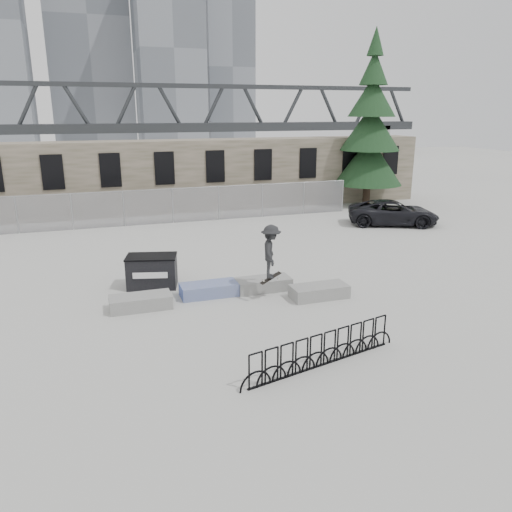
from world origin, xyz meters
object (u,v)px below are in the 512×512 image
(bike_rack, at_px, (323,350))
(spruce_tree, at_px, (370,134))
(planter_far_left, at_px, (141,301))
(suv, at_px, (393,213))
(planter_center_left, at_px, (209,289))
(dumpster, at_px, (152,271))
(skateboarder, at_px, (271,252))
(planter_offset, at_px, (319,291))
(planter_center_right, at_px, (263,284))

(bike_rack, xyz_separation_m, spruce_tree, (13.00, 19.91, 4.37))
(planter_far_left, bearing_deg, suv, 28.75)
(planter_center_left, relative_size, dumpster, 0.98)
(skateboarder, bearing_deg, planter_center_left, 81.51)
(suv, bearing_deg, dumpster, 137.16)
(suv, xyz_separation_m, skateboarder, (-10.69, -8.82, 1.02))
(spruce_tree, bearing_deg, planter_center_left, -136.07)
(planter_offset, xyz_separation_m, skateboarder, (-1.66, 0.41, 1.47))
(planter_center_left, bearing_deg, planter_center_right, -1.98)
(dumpster, bearing_deg, planter_far_left, -93.64)
(planter_center_left, relative_size, bike_rack, 0.42)
(skateboarder, bearing_deg, planter_offset, -85.08)
(planter_offset, xyz_separation_m, spruce_tree, (10.98, 15.47, 4.56))
(planter_center_right, bearing_deg, planter_far_left, -175.09)
(bike_rack, height_order, skateboarder, skateboarder)
(planter_offset, relative_size, bike_rack, 0.42)
(planter_center_left, height_order, planter_offset, same)
(planter_center_left, distance_m, dumpster, 2.40)
(planter_center_right, relative_size, spruce_tree, 0.17)
(planter_offset, xyz_separation_m, suv, (9.03, 9.23, 0.45))
(dumpster, bearing_deg, bike_rack, -51.57)
(planter_far_left, relative_size, planter_offset, 1.00)
(dumpster, xyz_separation_m, suv, (14.41, 6.24, 0.09))
(planter_far_left, height_order, bike_rack, bike_rack)
(planter_center_left, height_order, dumpster, dumpster)
(spruce_tree, bearing_deg, planter_center_right, -131.71)
(planter_offset, distance_m, suv, 12.92)
(bike_rack, relative_size, suv, 0.96)
(suv, bearing_deg, planter_center_left, 145.48)
(planter_far_left, xyz_separation_m, planter_center_right, (4.42, 0.38, 0.00))
(skateboarder, bearing_deg, spruce_tree, -21.25)
(planter_offset, height_order, skateboarder, skateboarder)
(planter_center_left, xyz_separation_m, bike_rack, (1.59, -5.85, 0.19))
(planter_far_left, bearing_deg, dumpster, 72.25)
(planter_center_right, distance_m, spruce_tree, 19.46)
(planter_offset, bearing_deg, planter_far_left, 170.91)
(planter_center_left, height_order, skateboarder, skateboarder)
(planter_far_left, relative_size, spruce_tree, 0.17)
(bike_rack, xyz_separation_m, suv, (11.05, 13.67, 0.26))
(planter_center_right, relative_size, dumpster, 0.98)
(planter_center_right, height_order, dumpster, dumpster)
(bike_rack, bearing_deg, spruce_tree, 56.86)
(planter_far_left, relative_size, bike_rack, 0.42)
(planter_far_left, distance_m, planter_center_left, 2.46)
(planter_center_right, height_order, skateboarder, skateboarder)
(planter_center_right, distance_m, bike_rack, 5.80)
(planter_center_left, distance_m, bike_rack, 6.07)
(planter_center_right, bearing_deg, bike_rack, -94.06)
(planter_far_left, distance_m, skateboarder, 4.65)
(planter_offset, distance_m, dumpster, 6.17)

